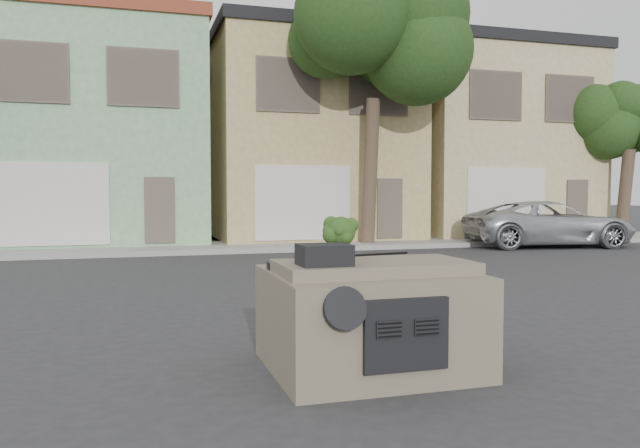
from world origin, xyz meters
name	(u,v)px	position (x,y,z in m)	size (l,w,h in m)	color
ground_plane	(296,313)	(0.00, 0.00, 0.00)	(120.00, 120.00, 0.00)	#303033
sidewalk	(211,248)	(0.00, 10.50, 0.07)	(40.00, 3.00, 0.15)	gray
townhouse_mint	(97,136)	(-3.50, 14.50, 3.77)	(7.20, 8.20, 7.55)	#86B483
townhouse_tan	(302,141)	(4.00, 14.50, 3.77)	(7.20, 8.20, 7.55)	tan
townhouse_beige	(474,145)	(11.50, 14.50, 3.77)	(7.20, 8.20, 7.55)	tan
silver_pickup	(548,247)	(10.76, 8.47, 0.00)	(2.49, 5.40, 1.50)	#B1B3B8
tree_near	(371,115)	(5.00, 9.80, 4.25)	(4.40, 4.00, 8.50)	#234017
tree_far	(626,159)	(15.00, 9.80, 3.00)	(3.20, 3.00, 6.00)	#234017
car_dashboard	(368,314)	(0.00, -3.00, 0.56)	(2.00, 1.80, 1.12)	#6D634F
instrument_hump	(324,255)	(-0.58, -3.35, 1.22)	(0.48, 0.38, 0.20)	black
wiper_arm	(380,254)	(0.28, -2.62, 1.13)	(0.70, 0.03, 0.02)	black
broccoli	(341,238)	(-0.27, -2.91, 1.34)	(0.37, 0.37, 0.45)	#213A13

